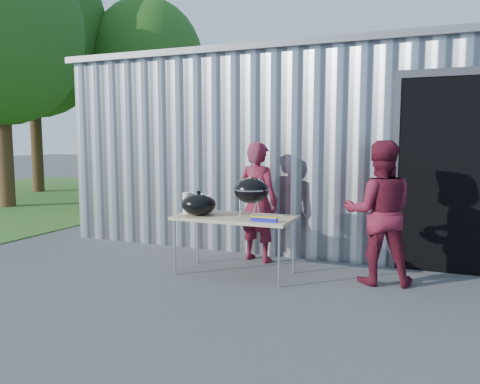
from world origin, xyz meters
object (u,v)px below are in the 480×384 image
at_px(kettle_grill, 251,184).
at_px(person_cook, 258,202).
at_px(folding_table, 235,219).
at_px(person_bystander, 379,213).

relative_size(kettle_grill, person_cook, 0.56).
relative_size(folding_table, person_cook, 0.89).
bearing_deg(person_cook, kettle_grill, 117.65).
height_order(kettle_grill, person_cook, kettle_grill).
xyz_separation_m(folding_table, person_cook, (0.04, 0.75, 0.13)).
relative_size(person_cook, person_bystander, 0.99).
bearing_deg(kettle_grill, folding_table, -176.57).
distance_m(kettle_grill, person_cook, 0.83).
bearing_deg(folding_table, person_bystander, 10.11).
height_order(kettle_grill, person_bystander, person_bystander).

